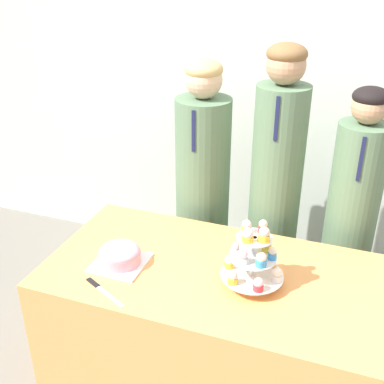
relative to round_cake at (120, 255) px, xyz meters
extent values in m
cube|color=silver|center=(0.51, 1.38, 0.54)|extent=(9.00, 0.06, 2.70)
cube|color=#EF9951|center=(0.51, 0.10, -0.43)|extent=(1.70, 0.80, 0.76)
cube|color=white|center=(0.00, 0.00, -0.04)|extent=(0.23, 0.23, 0.01)
cylinder|color=pink|center=(0.00, 0.00, -0.01)|extent=(0.19, 0.19, 0.05)
ellipsoid|color=pink|center=(0.00, 0.00, 0.02)|extent=(0.19, 0.19, 0.07)
cube|color=silver|center=(0.07, -0.23, -0.05)|extent=(0.17, 0.09, 0.00)
cube|color=black|center=(-0.04, -0.17, -0.05)|extent=(0.08, 0.05, 0.01)
cylinder|color=silver|center=(0.60, 0.06, 0.07)|extent=(0.02, 0.02, 0.24)
cylinder|color=silver|center=(0.60, 0.06, 0.00)|extent=(0.27, 0.27, 0.01)
cylinder|color=silver|center=(0.60, 0.06, 0.09)|extent=(0.20, 0.20, 0.01)
cylinder|color=silver|center=(0.60, 0.06, 0.19)|extent=(0.15, 0.15, 0.01)
cylinder|color=yellow|center=(0.50, 0.08, 0.01)|extent=(0.04, 0.04, 0.03)
sphere|color=white|center=(0.50, 0.08, 0.04)|extent=(0.04, 0.04, 0.04)
cylinder|color=yellow|center=(0.54, -0.03, 0.01)|extent=(0.04, 0.04, 0.03)
sphere|color=beige|center=(0.54, -0.03, 0.04)|extent=(0.04, 0.04, 0.04)
cylinder|color=#E5333D|center=(0.65, -0.04, 0.01)|extent=(0.04, 0.04, 0.03)
sphere|color=silver|center=(0.65, -0.04, 0.04)|extent=(0.04, 0.04, 0.04)
cylinder|color=white|center=(0.71, 0.05, 0.02)|extent=(0.04, 0.04, 0.03)
sphere|color=white|center=(0.71, 0.05, 0.04)|extent=(0.04, 0.04, 0.04)
cylinder|color=orange|center=(0.67, 0.15, 0.02)|extent=(0.04, 0.04, 0.03)
sphere|color=silver|center=(0.67, 0.15, 0.04)|extent=(0.04, 0.04, 0.04)
cylinder|color=#4CB766|center=(0.55, 0.15, 0.01)|extent=(0.04, 0.04, 0.03)
sphere|color=#F4E5C6|center=(0.55, 0.15, 0.04)|extent=(0.04, 0.04, 0.04)
cylinder|color=white|center=(0.57, 0.13, 0.11)|extent=(0.04, 0.04, 0.03)
sphere|color=#F4E5C6|center=(0.57, 0.13, 0.13)|extent=(0.03, 0.03, 0.03)
cylinder|color=white|center=(0.53, 0.05, 0.11)|extent=(0.04, 0.04, 0.03)
sphere|color=silver|center=(0.53, 0.05, 0.13)|extent=(0.03, 0.03, 0.03)
cylinder|color=white|center=(0.57, 0.00, 0.11)|extent=(0.05, 0.05, 0.03)
sphere|color=silver|center=(0.57, 0.00, 0.14)|extent=(0.05, 0.05, 0.05)
cylinder|color=#3893DB|center=(0.65, 0.00, 0.11)|extent=(0.05, 0.05, 0.03)
sphere|color=#F4E5C6|center=(0.65, 0.00, 0.14)|extent=(0.04, 0.04, 0.04)
cylinder|color=#3893DB|center=(0.68, 0.07, 0.11)|extent=(0.04, 0.04, 0.03)
sphere|color=#F4E5C6|center=(0.68, 0.07, 0.13)|extent=(0.03, 0.03, 0.03)
cylinder|color=yellow|center=(0.65, 0.12, 0.11)|extent=(0.04, 0.04, 0.03)
sphere|color=silver|center=(0.65, 0.12, 0.13)|extent=(0.04, 0.04, 0.04)
cylinder|color=yellow|center=(0.58, 0.02, 0.20)|extent=(0.05, 0.05, 0.03)
sphere|color=silver|center=(0.58, 0.02, 0.23)|extent=(0.05, 0.05, 0.05)
cylinder|color=yellow|center=(0.65, 0.04, 0.20)|extent=(0.05, 0.05, 0.03)
sphere|color=beige|center=(0.65, 0.04, 0.23)|extent=(0.05, 0.05, 0.05)
cylinder|color=#E5333D|center=(0.63, 0.11, 0.20)|extent=(0.04, 0.04, 0.03)
sphere|color=beige|center=(0.63, 0.11, 0.23)|extent=(0.04, 0.04, 0.04)
cylinder|color=yellow|center=(0.56, 0.09, 0.20)|extent=(0.04, 0.04, 0.03)
sphere|color=silver|center=(0.56, 0.09, 0.23)|extent=(0.04, 0.04, 0.04)
cylinder|color=#567556|center=(0.15, 0.73, -0.13)|extent=(0.31, 0.31, 1.36)
sphere|color=#D6AD89|center=(0.15, 0.73, 0.65)|extent=(0.20, 0.20, 0.20)
ellipsoid|color=tan|center=(0.15, 0.73, 0.70)|extent=(0.20, 0.20, 0.11)
cube|color=#191E47|center=(0.15, 0.57, 0.42)|extent=(0.02, 0.01, 0.22)
cylinder|color=#567556|center=(0.56, 0.73, -0.07)|extent=(0.27, 0.27, 1.46)
sphere|color=tan|center=(0.56, 0.73, 0.75)|extent=(0.19, 0.19, 0.19)
ellipsoid|color=brown|center=(0.56, 0.73, 0.81)|extent=(0.20, 0.20, 0.11)
cube|color=#191E47|center=(0.56, 0.59, 0.53)|extent=(0.02, 0.01, 0.22)
cylinder|color=#567556|center=(0.97, 0.73, -0.15)|extent=(0.26, 0.26, 1.31)
sphere|color=tan|center=(0.97, 0.73, 0.59)|extent=(0.17, 0.17, 0.17)
ellipsoid|color=black|center=(0.97, 0.73, 0.64)|extent=(0.17, 0.17, 0.09)
cube|color=#191E47|center=(0.97, 0.60, 0.38)|extent=(0.02, 0.01, 0.22)
camera|label=1|loc=(0.94, -1.61, 1.24)|focal=45.00mm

